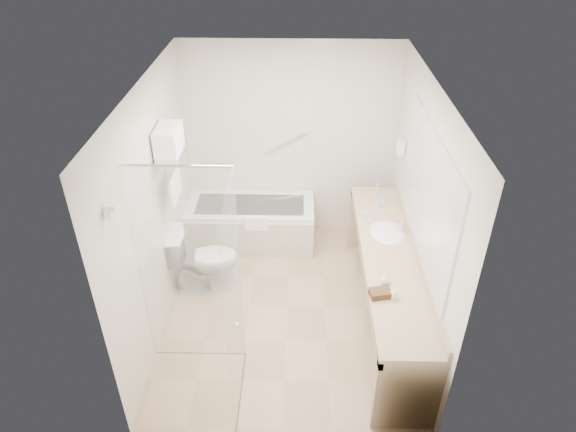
{
  "coord_description": "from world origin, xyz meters",
  "views": [
    {
      "loc": [
        0.11,
        -4.22,
        3.94
      ],
      "look_at": [
        0.0,
        0.3,
        1.0
      ],
      "focal_mm": 32.0,
      "sensor_mm": 36.0,
      "label": 1
    }
  ],
  "objects_px": {
    "vanity_counter": "(388,271)",
    "water_bottle_left": "(378,186)",
    "toilet": "(204,260)",
    "bathtub": "(251,223)",
    "amenity_basket": "(380,293)"
  },
  "relations": [
    {
      "from": "vanity_counter",
      "to": "water_bottle_left",
      "type": "height_order",
      "value": "water_bottle_left"
    },
    {
      "from": "bathtub",
      "to": "toilet",
      "type": "distance_m",
      "value": 1.02
    },
    {
      "from": "water_bottle_left",
      "to": "toilet",
      "type": "bearing_deg",
      "value": -158.84
    },
    {
      "from": "toilet",
      "to": "water_bottle_left",
      "type": "height_order",
      "value": "water_bottle_left"
    },
    {
      "from": "vanity_counter",
      "to": "bathtub",
      "type": "bearing_deg",
      "value": 137.65
    },
    {
      "from": "vanity_counter",
      "to": "water_bottle_left",
      "type": "bearing_deg",
      "value": 88.85
    },
    {
      "from": "toilet",
      "to": "water_bottle_left",
      "type": "relative_size",
      "value": 4.61
    },
    {
      "from": "amenity_basket",
      "to": "water_bottle_left",
      "type": "relative_size",
      "value": 1.1
    },
    {
      "from": "bathtub",
      "to": "vanity_counter",
      "type": "xyz_separation_m",
      "value": [
        1.52,
        -1.39,
        0.36
      ]
    },
    {
      "from": "bathtub",
      "to": "vanity_counter",
      "type": "distance_m",
      "value": 2.09
    },
    {
      "from": "bathtub",
      "to": "toilet",
      "type": "xyz_separation_m",
      "value": [
        -0.45,
        -0.91,
        0.11
      ]
    },
    {
      "from": "vanity_counter",
      "to": "toilet",
      "type": "distance_m",
      "value": 2.05
    },
    {
      "from": "bathtub",
      "to": "amenity_basket",
      "type": "height_order",
      "value": "amenity_basket"
    },
    {
      "from": "bathtub",
      "to": "vanity_counter",
      "type": "height_order",
      "value": "vanity_counter"
    },
    {
      "from": "vanity_counter",
      "to": "water_bottle_left",
      "type": "distance_m",
      "value": 1.28
    }
  ]
}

